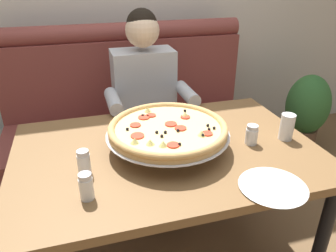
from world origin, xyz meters
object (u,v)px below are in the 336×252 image
Objects in this scene: potted_plant at (307,110)px; dining_table at (167,163)px; plate_near_left at (273,185)px; shaker_parmesan at (84,164)px; booth_bench at (133,128)px; drinking_glass at (287,128)px; pizza at (168,129)px; diner_main at (148,102)px; shaker_oregano at (252,136)px; shaker_pepper_flakes at (86,188)px.

dining_table is at bearing -149.90° from potted_plant.
plate_near_left is 1.77m from potted_plant.
shaker_parmesan reaches higher than plate_near_left.
booth_bench is 14.23× the size of drinking_glass.
booth_bench is 1.22m from drinking_glass.
potted_plant is at bearing 30.10° from dining_table.
plate_near_left is 0.43m from drinking_glass.
dining_table is 0.41m from shaker_parmesan.
plate_near_left is at bearing -133.35° from potted_plant.
booth_bench reaches higher than plate_near_left.
pizza is (0.01, -0.92, 0.44)m from booth_bench.
plate_near_left is at bearing -52.95° from pizza.
shaker_parmesan is at bearing -152.65° from potted_plant.
diner_main is (0.06, -0.27, 0.31)m from booth_bench.
shaker_oregano is at bearing -68.38° from booth_bench.
shaker_parmesan reaches higher than potted_plant.
drinking_glass is 1.37m from potted_plant.
pizza is (-0.05, -0.66, 0.13)m from diner_main.
booth_bench is 2.60× the size of potted_plant.
shaker_pepper_flakes is (-0.37, -0.26, 0.13)m from dining_table.
plate_near_left is at bearing -76.98° from booth_bench.
dining_table is 1.75m from potted_plant.
drinking_glass is at bearing 1.94° from shaker_parmesan.
diner_main reaches higher than dining_table.
potted_plant is (1.49, 0.86, -0.45)m from pizza.
pizza is 0.58m from drinking_glass.
diner_main is (0.06, 0.66, 0.05)m from dining_table.
potted_plant is (1.43, 0.20, -0.32)m from diner_main.
drinking_glass is (0.58, -1.00, 0.40)m from booth_bench.
shaker_pepper_flakes is 0.16m from shaker_parmesan.
booth_bench is 0.97m from dining_table.
drinking_glass is at bearing -59.90° from booth_bench.
drinking_glass is (0.27, 0.32, 0.05)m from plate_near_left.
diner_main is 2.28× the size of pizza.
plate_near_left is (0.31, -1.32, 0.35)m from booth_bench.
dining_table is 0.60m from drinking_glass.
pizza is 1.78m from potted_plant.
shaker_oregano is 0.34m from plate_near_left.
dining_table is 12.86× the size of shaker_parmesan.
pizza is 5.85× the size of shaker_oregano.
diner_main reaches higher than drinking_glass.
drinking_glass is at bearing 11.41° from shaker_pepper_flakes.
diner_main is 1.08m from plate_near_left.
shaker_oregano is 0.75× the size of drinking_glass.
pizza is 0.80× the size of potted_plant.
booth_bench is 1.32× the size of dining_table.
shaker_parmesan is (-0.37, -1.03, 0.39)m from booth_bench.
dining_table is 2.48× the size of pizza.
dining_table is at bearing -90.00° from booth_bench.
drinking_glass is at bearing 49.92° from plate_near_left.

